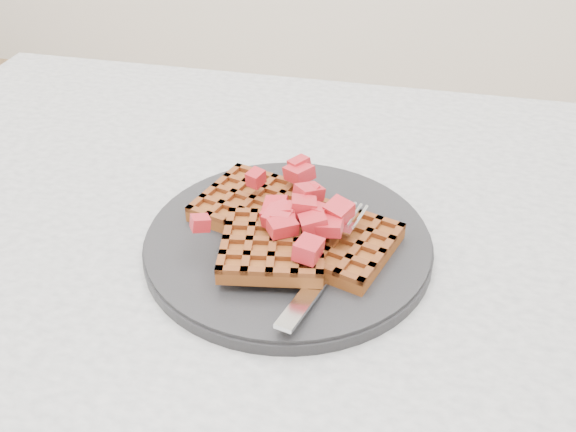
{
  "coord_description": "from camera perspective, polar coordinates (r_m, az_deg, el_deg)",
  "views": [
    {
      "loc": [
        0.06,
        -0.5,
        1.15
      ],
      "look_at": [
        -0.05,
        -0.01,
        0.79
      ],
      "focal_mm": 40.0,
      "sensor_mm": 36.0,
      "label": 1
    }
  ],
  "objects": [
    {
      "name": "waffles",
      "position": [
        0.62,
        -0.06,
        -1.16
      ],
      "size": [
        0.22,
        0.19,
        0.03
      ],
      "color": "brown",
      "rests_on": "plate"
    },
    {
      "name": "plate",
      "position": [
        0.63,
        0.0,
        -2.35
      ],
      "size": [
        0.28,
        0.28,
        0.02
      ],
      "primitive_type": "cylinder",
      "color": "black",
      "rests_on": "table"
    },
    {
      "name": "table",
      "position": [
        0.72,
        4.41,
        -10.16
      ],
      "size": [
        1.2,
        0.8,
        0.75
      ],
      "color": "#BDBDBA",
      "rests_on": "ground"
    },
    {
      "name": "fork",
      "position": [
        0.59,
        3.68,
        -4.19
      ],
      "size": [
        0.06,
        0.18,
        0.02
      ],
      "primitive_type": null,
      "rotation": [
        0.0,
        0.0,
        -0.23
      ],
      "color": "silver",
      "rests_on": "plate"
    },
    {
      "name": "strawberry_pile",
      "position": [
        0.61,
        0.0,
        1.07
      ],
      "size": [
        0.15,
        0.15,
        0.02
      ],
      "primitive_type": null,
      "color": "#93000B",
      "rests_on": "waffles"
    }
  ]
}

